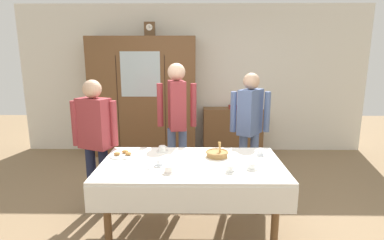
{
  "coord_description": "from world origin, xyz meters",
  "views": [
    {
      "loc": [
        0.04,
        -3.08,
        1.81
      ],
      "look_at": [
        0.0,
        0.2,
        1.1
      ],
      "focal_mm": 28.46,
      "sensor_mm": 36.0,
      "label": 1
    }
  ],
  "objects_px": {
    "dining_table": "(192,173)",
    "spoon_mid_left": "(249,162)",
    "book_stack": "(233,107)",
    "tea_cup_back_edge": "(168,170)",
    "person_by_cabinet": "(177,114)",
    "spoon_center": "(146,169)",
    "tea_cup_near_left": "(160,163)",
    "bread_basket": "(217,153)",
    "tea_cup_center": "(162,149)",
    "person_behind_table_left": "(95,133)",
    "wall_cabinet": "(143,97)",
    "tea_cup_mid_right": "(260,152)",
    "tea_cup_far_left": "(251,166)",
    "person_beside_shelf": "(250,121)",
    "mantel_clock": "(150,29)",
    "spoon_far_right": "(271,165)",
    "bookshelf_low": "(232,131)",
    "tea_cup_far_right": "(230,169)",
    "pastry_plate": "(123,155)"
  },
  "relations": [
    {
      "from": "dining_table",
      "to": "spoon_mid_left",
      "type": "distance_m",
      "value": 0.58
    },
    {
      "from": "book_stack",
      "to": "tea_cup_back_edge",
      "type": "bearing_deg",
      "value": -108.01
    },
    {
      "from": "tea_cup_back_edge",
      "to": "person_by_cabinet",
      "type": "distance_m",
      "value": 1.37
    },
    {
      "from": "spoon_center",
      "to": "tea_cup_near_left",
      "type": "bearing_deg",
      "value": 45.98
    },
    {
      "from": "tea_cup_back_edge",
      "to": "person_by_cabinet",
      "type": "bearing_deg",
      "value": 90.05
    },
    {
      "from": "dining_table",
      "to": "bread_basket",
      "type": "height_order",
      "value": "bread_basket"
    },
    {
      "from": "tea_cup_center",
      "to": "person_behind_table_left",
      "type": "bearing_deg",
      "value": 172.53
    },
    {
      "from": "tea_cup_back_edge",
      "to": "tea_cup_near_left",
      "type": "bearing_deg",
      "value": 118.03
    },
    {
      "from": "wall_cabinet",
      "to": "person_by_cabinet",
      "type": "distance_m",
      "value": 1.64
    },
    {
      "from": "tea_cup_mid_right",
      "to": "spoon_mid_left",
      "type": "relative_size",
      "value": 1.09
    },
    {
      "from": "tea_cup_far_left",
      "to": "bread_basket",
      "type": "distance_m",
      "value": 0.46
    },
    {
      "from": "dining_table",
      "to": "person_beside_shelf",
      "type": "distance_m",
      "value": 1.34
    },
    {
      "from": "wall_cabinet",
      "to": "spoon_mid_left",
      "type": "bearing_deg",
      "value": -59.98
    },
    {
      "from": "mantel_clock",
      "to": "spoon_far_right",
      "type": "xyz_separation_m",
      "value": [
        1.53,
        -2.62,
        -1.48
      ]
    },
    {
      "from": "bread_basket",
      "to": "person_beside_shelf",
      "type": "distance_m",
      "value": 0.99
    },
    {
      "from": "bookshelf_low",
      "to": "tea_cup_near_left",
      "type": "bearing_deg",
      "value": -111.14
    },
    {
      "from": "tea_cup_far_right",
      "to": "person_beside_shelf",
      "type": "relative_size",
      "value": 0.08
    },
    {
      "from": "tea_cup_mid_right",
      "to": "spoon_mid_left",
      "type": "xyz_separation_m",
      "value": [
        -0.16,
        -0.24,
        -0.02
      ]
    },
    {
      "from": "book_stack",
      "to": "tea_cup_mid_right",
      "type": "distance_m",
      "value": 2.36
    },
    {
      "from": "dining_table",
      "to": "person_beside_shelf",
      "type": "bearing_deg",
      "value": 54.79
    },
    {
      "from": "tea_cup_near_left",
      "to": "spoon_center",
      "type": "xyz_separation_m",
      "value": [
        -0.12,
        -0.12,
        -0.02
      ]
    },
    {
      "from": "dining_table",
      "to": "mantel_clock",
      "type": "height_order",
      "value": "mantel_clock"
    },
    {
      "from": "book_stack",
      "to": "person_behind_table_left",
      "type": "height_order",
      "value": "person_behind_table_left"
    },
    {
      "from": "wall_cabinet",
      "to": "mantel_clock",
      "type": "xyz_separation_m",
      "value": [
        0.15,
        -0.0,
        1.18
      ]
    },
    {
      "from": "mantel_clock",
      "to": "tea_cup_near_left",
      "type": "bearing_deg",
      "value": -80.43
    },
    {
      "from": "tea_cup_mid_right",
      "to": "tea_cup_far_right",
      "type": "bearing_deg",
      "value": -127.9
    },
    {
      "from": "dining_table",
      "to": "bookshelf_low",
      "type": "relative_size",
      "value": 1.67
    },
    {
      "from": "bookshelf_low",
      "to": "book_stack",
      "type": "distance_m",
      "value": 0.45
    },
    {
      "from": "tea_cup_back_edge",
      "to": "person_behind_table_left",
      "type": "height_order",
      "value": "person_behind_table_left"
    },
    {
      "from": "tea_cup_mid_right",
      "to": "person_by_cabinet",
      "type": "relative_size",
      "value": 0.08
    },
    {
      "from": "mantel_clock",
      "to": "tea_cup_far_right",
      "type": "relative_size",
      "value": 1.85
    },
    {
      "from": "dining_table",
      "to": "spoon_mid_left",
      "type": "xyz_separation_m",
      "value": [
        0.57,
        0.04,
        0.1
      ]
    },
    {
      "from": "pastry_plate",
      "to": "tea_cup_back_edge",
      "type": "bearing_deg",
      "value": -41.72
    },
    {
      "from": "bookshelf_low",
      "to": "wall_cabinet",
      "type": "bearing_deg",
      "value": -178.22
    },
    {
      "from": "spoon_mid_left",
      "to": "tea_cup_far_left",
      "type": "bearing_deg",
      "value": -92.38
    },
    {
      "from": "pastry_plate",
      "to": "spoon_far_right",
      "type": "relative_size",
      "value": 2.35
    },
    {
      "from": "tea_cup_back_edge",
      "to": "spoon_center",
      "type": "height_order",
      "value": "tea_cup_back_edge"
    },
    {
      "from": "wall_cabinet",
      "to": "tea_cup_center",
      "type": "distance_m",
      "value": 2.29
    },
    {
      "from": "dining_table",
      "to": "wall_cabinet",
      "type": "xyz_separation_m",
      "value": [
        -0.9,
        2.59,
        0.4
      ]
    },
    {
      "from": "tea_cup_center",
      "to": "person_by_cabinet",
      "type": "height_order",
      "value": "person_by_cabinet"
    },
    {
      "from": "tea_cup_near_left",
      "to": "person_behind_table_left",
      "type": "relative_size",
      "value": 0.08
    },
    {
      "from": "wall_cabinet",
      "to": "tea_cup_far_right",
      "type": "relative_size",
      "value": 16.3
    },
    {
      "from": "tea_cup_far_left",
      "to": "person_by_cabinet",
      "type": "distance_m",
      "value": 1.48
    },
    {
      "from": "wall_cabinet",
      "to": "spoon_far_right",
      "type": "relative_size",
      "value": 17.81
    },
    {
      "from": "mantel_clock",
      "to": "pastry_plate",
      "type": "height_order",
      "value": "mantel_clock"
    },
    {
      "from": "mantel_clock",
      "to": "person_beside_shelf",
      "type": "relative_size",
      "value": 0.15
    },
    {
      "from": "spoon_far_right",
      "to": "person_behind_table_left",
      "type": "relative_size",
      "value": 0.08
    },
    {
      "from": "wall_cabinet",
      "to": "person_by_cabinet",
      "type": "relative_size",
      "value": 1.24
    },
    {
      "from": "book_stack",
      "to": "tea_cup_center",
      "type": "distance_m",
      "value": 2.49
    },
    {
      "from": "mantel_clock",
      "to": "tea_cup_near_left",
      "type": "relative_size",
      "value": 1.85
    }
  ]
}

